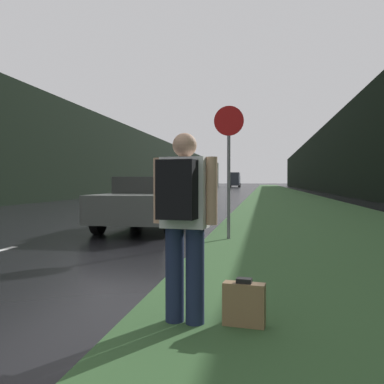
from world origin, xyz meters
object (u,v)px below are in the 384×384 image
hitchhiker_with_backpack (183,215)px  suitcase (244,305)px  stop_sign (229,159)px  delivery_truck (235,180)px  car_passing_near (151,202)px

hitchhiker_with_backpack → suitcase: size_ratio=3.91×
stop_sign → suitcase: stop_sign is taller
hitchhiker_with_backpack → suitcase: 0.91m
suitcase → delivery_truck: bearing=101.3°
hitchhiker_with_backpack → delivery_truck: 88.57m
delivery_truck → hitchhiker_with_backpack: bearing=-86.3°
hitchhiker_with_backpack → car_passing_near: size_ratio=0.35×
suitcase → car_passing_near: car_passing_near is taller
car_passing_near → delivery_truck: bearing=-87.6°
stop_sign → delivery_truck: 83.31m
car_passing_near → hitchhiker_with_backpack: bearing=107.8°
suitcase → hitchhiker_with_backpack: bearing=-168.1°
suitcase → stop_sign: bearing=103.5°
stop_sign → car_passing_near: stop_sign is taller
stop_sign → suitcase: (0.57, -5.22, -1.52)m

